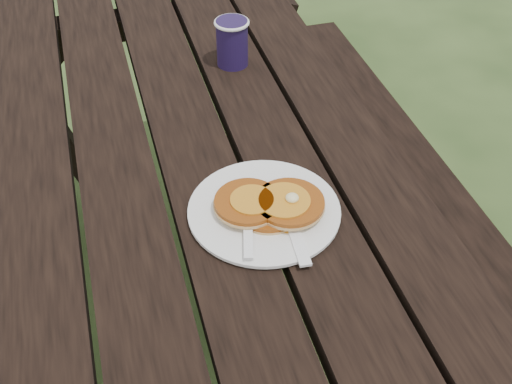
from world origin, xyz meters
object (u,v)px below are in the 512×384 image
object	(u,v)px
picnic_table	(200,262)
coffee_cup	(232,40)
pancake_stack	(270,204)
plate	(264,211)

from	to	relation	value
picnic_table	coffee_cup	world-z (taller)	coffee_cup
pancake_stack	coffee_cup	size ratio (longest dim) A/B	1.72
pancake_stack	coffee_cup	distance (m)	0.51
picnic_table	coffee_cup	size ratio (longest dim) A/B	16.77
picnic_table	coffee_cup	bearing A→B (deg)	57.43
picnic_table	pancake_stack	distance (m)	0.49
plate	picnic_table	bearing A→B (deg)	107.03
pancake_stack	picnic_table	bearing A→B (deg)	108.30
picnic_table	pancake_stack	bearing A→B (deg)	-71.70
plate	coffee_cup	distance (m)	0.50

